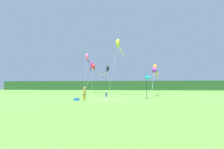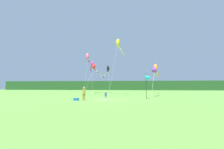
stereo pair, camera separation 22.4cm
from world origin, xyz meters
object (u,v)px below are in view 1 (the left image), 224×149
person_adult (84,93)px  kite_magenta (91,65)px  cooler_box (77,99)px  kite_yellow (118,44)px  kite_purple (155,70)px  kite_orange (155,68)px  kite_black (107,70)px  person_child (106,96)px  banner_flag_pole (149,78)px  kite_red (94,68)px  kite_rainbow (88,58)px

person_adult → kite_magenta: kite_magenta is taller
person_adult → cooler_box: person_adult is taller
kite_yellow → kite_purple: 9.00m
kite_purple → kite_orange: bearing=78.3°
cooler_box → kite_purple: kite_purple is taller
kite_black → kite_yellow: size_ratio=0.74×
cooler_box → kite_magenta: (-2.40, 16.89, 6.63)m
person_child → kite_yellow: bearing=85.3°
banner_flag_pole → kite_black: size_ratio=0.43×
kite_yellow → kite_red: bearing=135.8°
kite_red → kite_purple: 15.46m
kite_rainbow → person_child: bearing=-67.8°
person_child → banner_flag_pole: bearing=31.4°
person_child → kite_red: 18.33m
cooler_box → banner_flag_pole: (9.12, 3.32, 2.75)m
kite_red → kite_yellow: kite_yellow is taller
kite_black → kite_yellow: kite_yellow is taller
kite_black → kite_rainbow: bearing=170.8°
person_child → banner_flag_pole: 6.84m
person_child → cooler_box: size_ratio=1.91×
kite_orange → kite_rainbow: size_ratio=0.71×
cooler_box → kite_red: (-1.59, 16.68, 5.92)m
kite_purple → banner_flag_pole: bearing=-111.6°
person_child → kite_orange: bearing=61.4°
kite_yellow → kite_rainbow: (-7.86, 6.31, -1.43)m
person_child → kite_black: (-2.08, 16.31, 4.93)m
person_adult → kite_rainbow: bearing=104.1°
person_child → kite_yellow: 14.37m
person_child → kite_orange: 19.63m
kite_black → kite_orange: (11.14, 0.30, 0.32)m
banner_flag_pole → kite_purple: (1.70, 4.27, 1.59)m
person_adult → kite_orange: (11.80, 16.37, 4.95)m
cooler_box → kite_orange: size_ratio=0.08×
kite_magenta → kite_rainbow: (-0.95, 0.17, 1.87)m
kite_magenta → kite_purple: size_ratio=1.44×
kite_orange → kite_black: bearing=-178.5°
cooler_box → kite_yellow: bearing=67.3°
banner_flag_pole → cooler_box: bearing=-160.0°
kite_magenta → banner_flag_pole: bearing=-49.7°
kite_magenta → person_adult: bearing=-78.8°
cooler_box → kite_yellow: kite_yellow is taller
kite_magenta → kite_purple: 16.32m
kite_orange → kite_red: bearing=179.6°
cooler_box → banner_flag_pole: banner_flag_pole is taller
kite_purple → kite_black: bearing=136.9°
kite_black → kite_rainbow: 5.85m
person_adult → kite_yellow: bearing=71.1°
person_adult → kite_black: bearing=87.7°
kite_orange → kite_red: kite_red is taller
banner_flag_pole → kite_magenta: size_ratio=0.41×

